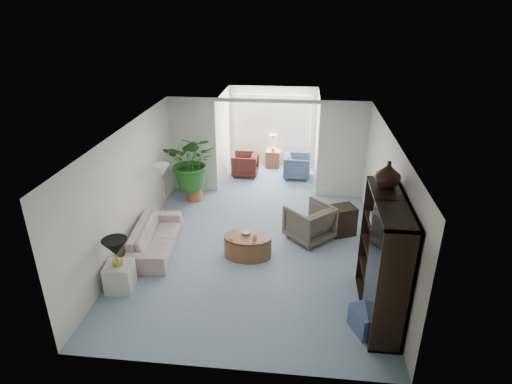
# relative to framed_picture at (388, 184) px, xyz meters

# --- Properties ---
(floor) EXTENTS (6.00, 6.00, 0.00)m
(floor) POSITION_rel_framed_picture_xyz_m (-2.46, 0.10, -1.70)
(floor) COLOR #8CA3B8
(floor) RESTS_ON ground
(sunroom_floor) EXTENTS (2.60, 2.60, 0.00)m
(sunroom_floor) POSITION_rel_framed_picture_xyz_m (-2.46, 4.20, -1.70)
(sunroom_floor) COLOR #8CA3B8
(sunroom_floor) RESTS_ON ground
(back_pier_left) EXTENTS (1.20, 0.12, 2.50)m
(back_pier_left) POSITION_rel_framed_picture_xyz_m (-4.36, 3.10, -0.45)
(back_pier_left) COLOR beige
(back_pier_left) RESTS_ON ground
(back_pier_right) EXTENTS (1.20, 0.12, 2.50)m
(back_pier_right) POSITION_rel_framed_picture_xyz_m (-0.56, 3.10, -0.45)
(back_pier_right) COLOR beige
(back_pier_right) RESTS_ON ground
(back_header) EXTENTS (2.60, 0.12, 0.10)m
(back_header) POSITION_rel_framed_picture_xyz_m (-2.46, 3.10, 0.75)
(back_header) COLOR beige
(back_header) RESTS_ON back_pier_left
(window_pane) EXTENTS (2.20, 0.02, 1.50)m
(window_pane) POSITION_rel_framed_picture_xyz_m (-2.46, 5.28, -0.30)
(window_pane) COLOR white
(window_blinds) EXTENTS (2.20, 0.02, 1.50)m
(window_blinds) POSITION_rel_framed_picture_xyz_m (-2.46, 5.25, -0.30)
(window_blinds) COLOR white
(framed_picture) EXTENTS (0.04, 0.50, 0.40)m
(framed_picture) POSITION_rel_framed_picture_xyz_m (0.00, 0.00, 0.00)
(framed_picture) COLOR #ADA18A
(sofa) EXTENTS (0.96, 2.02, 0.57)m
(sofa) POSITION_rel_framed_picture_xyz_m (-4.45, 0.04, -1.42)
(sofa) COLOR beige
(sofa) RESTS_ON ground
(end_table) EXTENTS (0.50, 0.50, 0.51)m
(end_table) POSITION_rel_framed_picture_xyz_m (-4.65, -1.31, -1.45)
(end_table) COLOR silver
(end_table) RESTS_ON ground
(table_lamp) EXTENTS (0.44, 0.44, 0.30)m
(table_lamp) POSITION_rel_framed_picture_xyz_m (-4.65, -1.31, -0.84)
(table_lamp) COLOR black
(table_lamp) RESTS_ON end_table
(floor_lamp) EXTENTS (0.36, 0.36, 0.28)m
(floor_lamp) POSITION_rel_framed_picture_xyz_m (-4.63, 1.30, -0.45)
(floor_lamp) COLOR #F6ECC4
(floor_lamp) RESTS_ON ground
(coffee_table) EXTENTS (1.22, 1.22, 0.45)m
(coffee_table) POSITION_rel_framed_picture_xyz_m (-2.55, 0.01, -1.47)
(coffee_table) COLOR brown
(coffee_table) RESTS_ON ground
(coffee_bowl) EXTENTS (0.26, 0.26, 0.05)m
(coffee_bowl) POSITION_rel_framed_picture_xyz_m (-2.60, 0.11, -1.23)
(coffee_bowl) COLOR silver
(coffee_bowl) RESTS_ON coffee_table
(coffee_cup) EXTENTS (0.14, 0.14, 0.10)m
(coffee_cup) POSITION_rel_framed_picture_xyz_m (-2.40, -0.09, -1.20)
(coffee_cup) COLOR beige
(coffee_cup) RESTS_ON coffee_table
(wingback_chair) EXTENTS (1.19, 1.19, 0.78)m
(wingback_chair) POSITION_rel_framed_picture_xyz_m (-1.33, 0.82, -1.31)
(wingback_chair) COLOR #676051
(wingback_chair) RESTS_ON ground
(side_table_dark) EXTENTS (0.67, 0.61, 0.65)m
(side_table_dark) POSITION_rel_framed_picture_xyz_m (-0.63, 1.12, -1.38)
(side_table_dark) COLOR black
(side_table_dark) RESTS_ON ground
(entertainment_cabinet) EXTENTS (0.49, 1.84, 2.05)m
(entertainment_cabinet) POSITION_rel_framed_picture_xyz_m (-0.23, -1.45, -0.68)
(entertainment_cabinet) COLOR black
(entertainment_cabinet) RESTS_ON ground
(cabinet_urn) EXTENTS (0.40, 0.40, 0.42)m
(cabinet_urn) POSITION_rel_framed_picture_xyz_m (-0.23, -0.95, 0.55)
(cabinet_urn) COLOR black
(cabinet_urn) RESTS_ON entertainment_cabinet
(ottoman) EXTENTS (0.64, 0.64, 0.39)m
(ottoman) POSITION_rel_framed_picture_xyz_m (-0.41, -1.88, -1.51)
(ottoman) COLOR #4B5881
(ottoman) RESTS_ON ground
(plant_pot) EXTENTS (0.40, 0.40, 0.32)m
(plant_pot) POSITION_rel_framed_picture_xyz_m (-4.24, 2.47, -1.54)
(plant_pot) COLOR #B05C33
(plant_pot) RESTS_ON ground
(house_plant) EXTENTS (1.30, 1.12, 1.44)m
(house_plant) POSITION_rel_framed_picture_xyz_m (-4.24, 2.47, -0.66)
(house_plant) COLOR #256221
(house_plant) RESTS_ON plant_pot
(sunroom_chair_blue) EXTENTS (0.76, 0.74, 0.67)m
(sunroom_chair_blue) POSITION_rel_framed_picture_xyz_m (-1.67, 4.27, -1.36)
(sunroom_chair_blue) COLOR #4B5881
(sunroom_chair_blue) RESTS_ON ground
(sunroom_chair_maroon) EXTENTS (0.74, 0.72, 0.66)m
(sunroom_chair_maroon) POSITION_rel_framed_picture_xyz_m (-3.17, 4.27, -1.37)
(sunroom_chair_maroon) COLOR #5B241F
(sunroom_chair_maroon) RESTS_ON ground
(sunroom_table) EXTENTS (0.43, 0.34, 0.52)m
(sunroom_table) POSITION_rel_framed_picture_xyz_m (-2.42, 5.02, -1.44)
(sunroom_table) COLOR brown
(sunroom_table) RESTS_ON ground
(shelf_clutter) EXTENTS (0.30, 1.09, 1.06)m
(shelf_clutter) POSITION_rel_framed_picture_xyz_m (-0.28, -1.63, -0.50)
(shelf_clutter) COLOR #5F5B59
(shelf_clutter) RESTS_ON entertainment_cabinet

